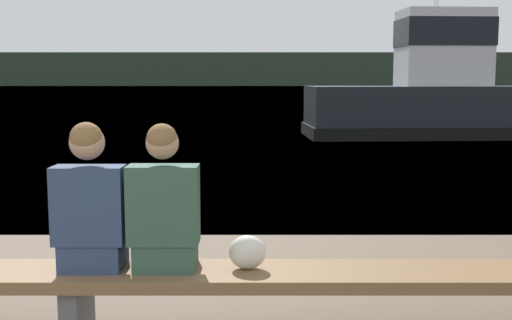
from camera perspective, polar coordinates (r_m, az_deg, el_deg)
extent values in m
plane|color=#386084|center=(126.93, -0.40, 6.45)|extent=(240.00, 240.00, 0.00)
cube|color=#2D3D2D|center=(164.76, -0.28, 8.05)|extent=(600.00, 12.00, 8.20)
cube|color=brown|center=(4.45, -15.58, -9.90)|extent=(8.56, 0.53, 0.08)
cube|color=#515156|center=(4.52, -15.48, -12.71)|extent=(0.12, 0.45, 0.38)
cube|color=navy|center=(4.44, -14.10, -8.08)|extent=(0.40, 0.36, 0.19)
cube|color=navy|center=(4.29, -14.50, -3.89)|extent=(0.46, 0.22, 0.51)
sphere|color=tan|center=(4.23, -14.67, 1.52)|extent=(0.23, 0.23, 0.23)
sphere|color=brown|center=(4.21, -14.74, 1.88)|extent=(0.21, 0.21, 0.21)
cube|color=#2D4C3D|center=(4.35, -7.88, -8.26)|extent=(0.40, 0.36, 0.19)
cube|color=#2D4C3D|center=(4.19, -8.12, -3.95)|extent=(0.46, 0.22, 0.51)
sphere|color=tan|center=(4.13, -8.22, 1.53)|extent=(0.21, 0.21, 0.21)
sphere|color=brown|center=(4.12, -8.25, 1.88)|extent=(0.20, 0.20, 0.20)
ellipsoid|color=beige|center=(4.27, -0.65, -8.20)|extent=(0.24, 0.17, 0.23)
cube|color=black|center=(19.83, 15.25, 4.19)|extent=(7.30, 3.09, 1.50)
cube|color=black|center=(19.87, 15.19, 2.55)|extent=(7.45, 3.20, 0.36)
cube|color=silver|center=(19.94, 16.42, 9.52)|extent=(2.59, 1.76, 2.23)
cube|color=black|center=(19.97, 16.47, 10.79)|extent=(2.64, 1.82, 0.80)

